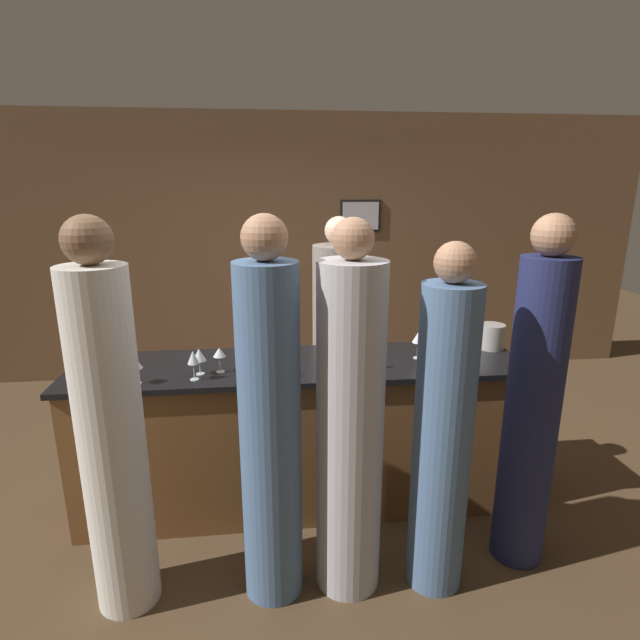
{
  "coord_description": "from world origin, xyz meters",
  "views": [
    {
      "loc": [
        -0.2,
        -2.97,
        2.1
      ],
      "look_at": [
        0.14,
        0.1,
        1.24
      ],
      "focal_mm": 28.0,
      "sensor_mm": 36.0,
      "label": 1
    }
  ],
  "objects_px": {
    "guest_1": "(111,436)",
    "bartender": "(338,345)",
    "guest_3": "(270,429)",
    "guest_4": "(532,407)",
    "guest_0": "(443,435)",
    "ice_bucket": "(492,336)",
    "guest_2": "(350,428)",
    "wine_bottle_0": "(346,356)"
  },
  "relations": [
    {
      "from": "guest_0",
      "to": "guest_3",
      "type": "bearing_deg",
      "value": 177.51
    },
    {
      "from": "wine_bottle_0",
      "to": "guest_0",
      "type": "bearing_deg",
      "value": -56.21
    },
    {
      "from": "guest_1",
      "to": "guest_2",
      "type": "bearing_deg",
      "value": -0.08
    },
    {
      "from": "guest_0",
      "to": "wine_bottle_0",
      "type": "height_order",
      "value": "guest_0"
    },
    {
      "from": "guest_1",
      "to": "guest_4",
      "type": "bearing_deg",
      "value": 2.24
    },
    {
      "from": "guest_2",
      "to": "guest_3",
      "type": "distance_m",
      "value": 0.4
    },
    {
      "from": "guest_3",
      "to": "guest_0",
      "type": "bearing_deg",
      "value": -2.49
    },
    {
      "from": "guest_3",
      "to": "ice_bucket",
      "type": "relative_size",
      "value": 11.42
    },
    {
      "from": "guest_0",
      "to": "guest_1",
      "type": "xyz_separation_m",
      "value": [
        -1.62,
        0.05,
        0.07
      ]
    },
    {
      "from": "guest_0",
      "to": "guest_4",
      "type": "relative_size",
      "value": 0.94
    },
    {
      "from": "bartender",
      "to": "guest_2",
      "type": "relative_size",
      "value": 0.95
    },
    {
      "from": "guest_0",
      "to": "bartender",
      "type": "bearing_deg",
      "value": 101.66
    },
    {
      "from": "guest_2",
      "to": "guest_4",
      "type": "height_order",
      "value": "guest_4"
    },
    {
      "from": "guest_3",
      "to": "guest_4",
      "type": "relative_size",
      "value": 1.01
    },
    {
      "from": "bartender",
      "to": "guest_0",
      "type": "bearing_deg",
      "value": 101.66
    },
    {
      "from": "guest_0",
      "to": "guest_2",
      "type": "bearing_deg",
      "value": 174.45
    },
    {
      "from": "wine_bottle_0",
      "to": "ice_bucket",
      "type": "height_order",
      "value": "wine_bottle_0"
    },
    {
      "from": "guest_1",
      "to": "guest_3",
      "type": "xyz_separation_m",
      "value": [
        0.75,
        -0.01,
        -0.0
      ]
    },
    {
      "from": "guest_0",
      "to": "guest_4",
      "type": "height_order",
      "value": "guest_4"
    },
    {
      "from": "ice_bucket",
      "to": "wine_bottle_0",
      "type": "bearing_deg",
      "value": -162.53
    },
    {
      "from": "guest_0",
      "to": "guest_1",
      "type": "height_order",
      "value": "guest_1"
    },
    {
      "from": "guest_2",
      "to": "wine_bottle_0",
      "type": "height_order",
      "value": "guest_2"
    },
    {
      "from": "guest_4",
      "to": "wine_bottle_0",
      "type": "relative_size",
      "value": 7.27
    },
    {
      "from": "bartender",
      "to": "guest_0",
      "type": "height_order",
      "value": "bartender"
    },
    {
      "from": "guest_1",
      "to": "guest_2",
      "type": "distance_m",
      "value": 1.15
    },
    {
      "from": "guest_2",
      "to": "guest_1",
      "type": "bearing_deg",
      "value": 179.92
    },
    {
      "from": "bartender",
      "to": "guest_0",
      "type": "relative_size",
      "value": 1.01
    },
    {
      "from": "guest_3",
      "to": "guest_4",
      "type": "xyz_separation_m",
      "value": [
        1.41,
        0.09,
        0.0
      ]
    },
    {
      "from": "bartender",
      "to": "guest_4",
      "type": "bearing_deg",
      "value": 121.71
    },
    {
      "from": "guest_3",
      "to": "ice_bucket",
      "type": "bearing_deg",
      "value": 30.21
    },
    {
      "from": "bartender",
      "to": "wine_bottle_0",
      "type": "bearing_deg",
      "value": 84.74
    },
    {
      "from": "guest_2",
      "to": "ice_bucket",
      "type": "distance_m",
      "value": 1.45
    },
    {
      "from": "guest_0",
      "to": "guest_2",
      "type": "relative_size",
      "value": 0.94
    },
    {
      "from": "guest_2",
      "to": "guest_3",
      "type": "height_order",
      "value": "guest_3"
    },
    {
      "from": "bartender",
      "to": "guest_4",
      "type": "relative_size",
      "value": 0.95
    },
    {
      "from": "guest_0",
      "to": "guest_3",
      "type": "relative_size",
      "value": 0.94
    },
    {
      "from": "guest_4",
      "to": "wine_bottle_0",
      "type": "distance_m",
      "value": 1.06
    },
    {
      "from": "bartender",
      "to": "ice_bucket",
      "type": "distance_m",
      "value": 1.16
    },
    {
      "from": "guest_0",
      "to": "ice_bucket",
      "type": "relative_size",
      "value": 10.68
    },
    {
      "from": "bartender",
      "to": "guest_4",
      "type": "distance_m",
      "value": 1.63
    },
    {
      "from": "guest_1",
      "to": "bartender",
      "type": "bearing_deg",
      "value": 48.42
    },
    {
      "from": "wine_bottle_0",
      "to": "ice_bucket",
      "type": "bearing_deg",
      "value": 17.47
    }
  ]
}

